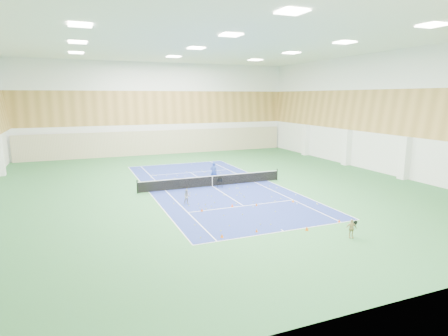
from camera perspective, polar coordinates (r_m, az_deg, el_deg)
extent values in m
plane|color=#2D6937|center=(32.42, -1.79, -2.81)|extent=(40.00, 40.00, 0.00)
cube|color=navy|center=(32.42, -1.79, -2.80)|extent=(10.97, 23.77, 0.01)
cube|color=#C6B793|center=(50.86, -9.57, 3.87)|extent=(35.40, 0.16, 3.20)
imported|color=#213B98|center=(34.31, -1.59, -0.55)|extent=(0.65, 0.44, 1.75)
imported|color=#9899A1|center=(27.20, -5.65, -4.39)|extent=(0.54, 0.44, 1.05)
imported|color=tan|center=(21.89, 18.83, -8.73)|extent=(0.68, 0.46, 1.07)
cone|color=#DC540B|center=(25.49, -3.39, -6.38)|extent=(0.20, 0.20, 0.22)
cone|color=#EF460C|center=(26.44, 1.27, -5.72)|extent=(0.20, 0.20, 0.22)
cone|color=orange|center=(26.80, 4.96, -5.57)|extent=(0.18, 0.18, 0.20)
cone|color=orange|center=(28.05, 10.48, -4.93)|extent=(0.20, 0.20, 0.22)
cone|color=orange|center=(20.93, -0.32, -10.29)|extent=(0.19, 0.19, 0.21)
cone|color=orange|center=(21.80, 5.01, -9.47)|extent=(0.18, 0.18, 0.20)
cone|color=#DB570B|center=(22.51, 12.52, -8.98)|extent=(0.22, 0.22, 0.24)
cone|color=#E8460C|center=(24.37, 17.14, -7.71)|extent=(0.18, 0.18, 0.19)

